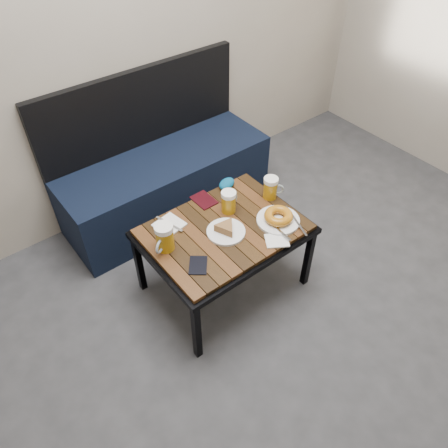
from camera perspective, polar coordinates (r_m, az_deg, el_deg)
ground at (r=2.35m, az=17.13°, el=-21.60°), size 4.00×4.00×0.00m
bench at (r=2.97m, az=-7.82°, el=6.02°), size 1.40×0.50×0.95m
cafe_table at (r=2.32m, az=-0.00°, el=-1.29°), size 0.84×0.62×0.47m
beer_mug_left at (r=2.15m, az=-7.79°, el=-1.76°), size 0.14×0.12×0.15m
beer_mug_centre at (r=2.35m, az=0.64°, el=2.96°), size 0.12×0.10×0.13m
beer_mug_right at (r=2.45m, az=6.14°, el=4.73°), size 0.12×0.11×0.13m
plate_pie at (r=2.25m, az=0.26°, el=-0.73°), size 0.20×0.20×0.06m
plate_bagel at (r=2.33m, az=7.12°, el=0.81°), size 0.23×0.30×0.06m
napkin_left at (r=2.32m, az=-7.16°, el=-0.09°), size 0.16×0.18×0.01m
napkin_right at (r=2.24m, az=6.91°, el=-2.15°), size 0.15×0.14×0.01m
passport_navy at (r=2.11m, az=-3.40°, el=-5.40°), size 0.14×0.15×0.01m
passport_burgundy at (r=2.46m, az=-2.64°, el=3.14°), size 0.10×0.14×0.01m
knit_pouch at (r=2.53m, az=0.36°, el=5.30°), size 0.13×0.10×0.05m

